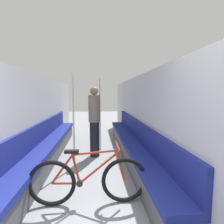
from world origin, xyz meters
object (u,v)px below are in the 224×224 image
bench_seat_row_right (132,146)px  grab_pole_near (74,122)px  passenger_standing (94,121)px  bench_seat_row_left (47,149)px  bicycle (89,181)px  grab_pole_far (100,115)px

bench_seat_row_right → grab_pole_near: 1.59m
bench_seat_row_right → passenger_standing: passenger_standing is taller
grab_pole_near → bench_seat_row_right: bearing=14.7°
grab_pole_near → passenger_standing: size_ratio=1.15×
passenger_standing → bench_seat_row_left: bearing=160.7°
bench_seat_row_left → passenger_standing: bearing=14.4°
bench_seat_row_left → bicycle: (1.05, -1.72, 0.04)m
bench_seat_row_left → bench_seat_row_right: bearing=0.0°
grab_pole_far → passenger_standing: size_ratio=1.15×
grab_pole_far → grab_pole_near: bearing=-116.9°
bicycle → grab_pole_near: grab_pole_near is taller
bench_seat_row_left → bicycle: bearing=-58.5°
bench_seat_row_left → bicycle: size_ratio=3.13×
grab_pole_near → passenger_standing: (0.44, 0.65, -0.07)m
bench_seat_row_left → grab_pole_near: size_ratio=2.62×
bicycle → bench_seat_row_left: bearing=118.2°
bench_seat_row_right → bicycle: bench_seat_row_right is taller
bench_seat_row_right → grab_pole_far: 1.33m
grab_pole_near → passenger_standing: 0.79m
grab_pole_far → bicycle: bearing=-95.1°
bicycle → grab_pole_near: size_ratio=0.84×
bench_seat_row_left → bench_seat_row_right: size_ratio=1.00×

